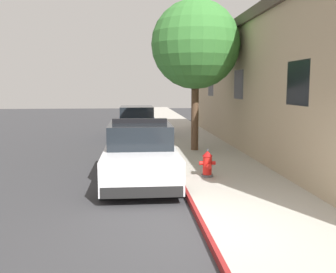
{
  "coord_description": "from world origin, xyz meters",
  "views": [
    {
      "loc": [
        -1.24,
        -6.21,
        2.53
      ],
      "look_at": [
        -0.19,
        5.57,
        1.0
      ],
      "focal_mm": 40.89,
      "sensor_mm": 36.0,
      "label": 1
    }
  ],
  "objects_px": {
    "parked_car_silver_ahead": "(137,122)",
    "fire_hydrant": "(207,164)",
    "street_tree": "(195,45)",
    "police_cruiser": "(140,153)"
  },
  "relations": [
    {
      "from": "parked_car_silver_ahead",
      "to": "fire_hydrant",
      "type": "relative_size",
      "value": 6.37
    },
    {
      "from": "parked_car_silver_ahead",
      "to": "fire_hydrant",
      "type": "height_order",
      "value": "parked_car_silver_ahead"
    },
    {
      "from": "parked_car_silver_ahead",
      "to": "street_tree",
      "type": "relative_size",
      "value": 0.86
    },
    {
      "from": "police_cruiser",
      "to": "fire_hydrant",
      "type": "relative_size",
      "value": 6.37
    },
    {
      "from": "parked_car_silver_ahead",
      "to": "street_tree",
      "type": "height_order",
      "value": "street_tree"
    },
    {
      "from": "parked_car_silver_ahead",
      "to": "fire_hydrant",
      "type": "bearing_deg",
      "value": -79.24
    },
    {
      "from": "street_tree",
      "to": "police_cruiser",
      "type": "bearing_deg",
      "value": -117.88
    },
    {
      "from": "street_tree",
      "to": "fire_hydrant",
      "type": "bearing_deg",
      "value": -94.68
    },
    {
      "from": "street_tree",
      "to": "parked_car_silver_ahead",
      "type": "bearing_deg",
      "value": 113.19
    },
    {
      "from": "police_cruiser",
      "to": "parked_car_silver_ahead",
      "type": "relative_size",
      "value": 1.0
    }
  ]
}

